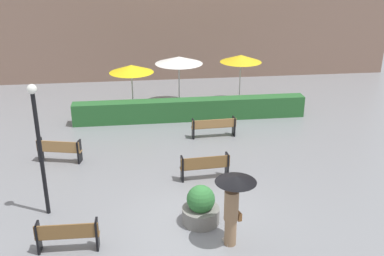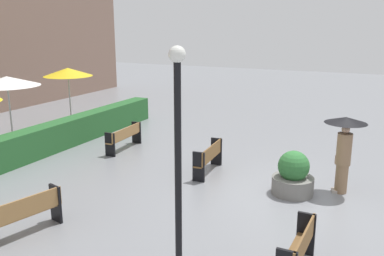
# 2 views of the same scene
# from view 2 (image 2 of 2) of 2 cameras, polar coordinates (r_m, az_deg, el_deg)

# --- Properties ---
(ground_plane) EXTENTS (60.00, 60.00, 0.00)m
(ground_plane) POSITION_cam_2_polar(r_m,az_deg,el_deg) (11.43, 13.17, -8.77)
(ground_plane) COLOR gray
(bench_near_left) EXTENTS (1.63, 0.39, 0.86)m
(bench_near_left) POSITION_cam_2_polar(r_m,az_deg,el_deg) (7.90, 14.35, -15.64)
(bench_near_left) COLOR brown
(bench_near_left) RESTS_ON ground
(bench_mid_center) EXTENTS (1.71, 0.46, 0.87)m
(bench_mid_center) POSITION_cam_2_polar(r_m,az_deg,el_deg) (12.50, 2.37, -3.89)
(bench_mid_center) COLOR brown
(bench_mid_center) RESTS_ON ground
(bench_far_left) EXTENTS (1.66, 0.74, 0.87)m
(bench_far_left) POSITION_cam_2_polar(r_m,az_deg,el_deg) (9.62, -21.77, -10.61)
(bench_far_left) COLOR #9E7242
(bench_far_left) RESTS_ON ground
(bench_back_row) EXTENTS (1.88, 0.44, 0.82)m
(bench_back_row) POSITION_cam_2_polar(r_m,az_deg,el_deg) (14.99, -9.13, -1.09)
(bench_back_row) COLOR #9E7242
(bench_back_row) RESTS_ON ground
(pedestrian_with_umbrella) EXTENTS (1.08, 1.08, 2.03)m
(pedestrian_with_umbrella) POSITION_cam_2_polar(r_m,az_deg,el_deg) (11.54, 20.00, -1.82)
(pedestrian_with_umbrella) COLOR #8C6B4C
(pedestrian_with_umbrella) RESTS_ON ground
(planter_pot) EXTENTS (1.09, 1.09, 1.17)m
(planter_pot) POSITION_cam_2_polar(r_m,az_deg,el_deg) (11.30, 13.58, -6.35)
(planter_pot) COLOR slate
(planter_pot) RESTS_ON ground
(lamp_post) EXTENTS (0.28, 0.28, 4.02)m
(lamp_post) POSITION_cam_2_polar(r_m,az_deg,el_deg) (6.97, -1.93, -1.77)
(lamp_post) COLOR black
(lamp_post) RESTS_ON ground
(patio_umbrella_white) EXTENTS (2.35, 2.35, 2.49)m
(patio_umbrella_white) POSITION_cam_2_polar(r_m,az_deg,el_deg) (16.80, -23.87, 5.84)
(patio_umbrella_white) COLOR silver
(patio_umbrella_white) RESTS_ON ground
(patio_umbrella_yellow_far) EXTENTS (2.07, 2.07, 2.52)m
(patio_umbrella_yellow_far) POSITION_cam_2_polar(r_m,az_deg,el_deg) (18.83, -16.53, 7.30)
(patio_umbrella_yellow_far) COLOR silver
(patio_umbrella_yellow_far) RESTS_ON ground
(hedge_strip) EXTENTS (10.67, 0.70, 0.98)m
(hedge_strip) POSITION_cam_2_polar(r_m,az_deg,el_deg) (15.79, -17.18, -0.77)
(hedge_strip) COLOR #28602D
(hedge_strip) RESTS_ON ground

